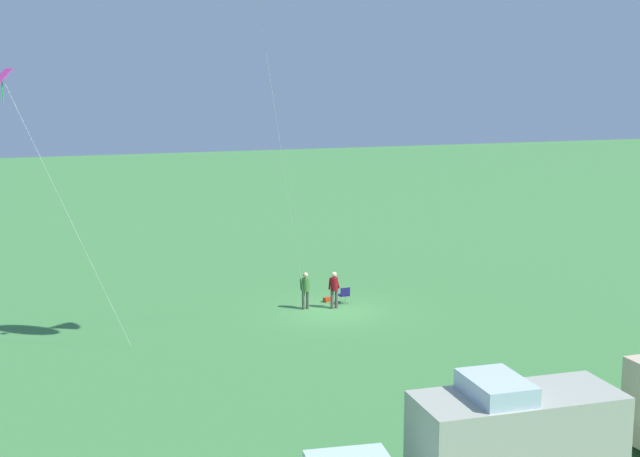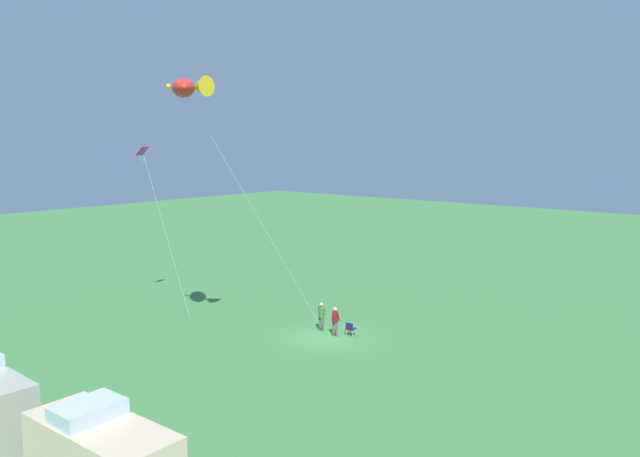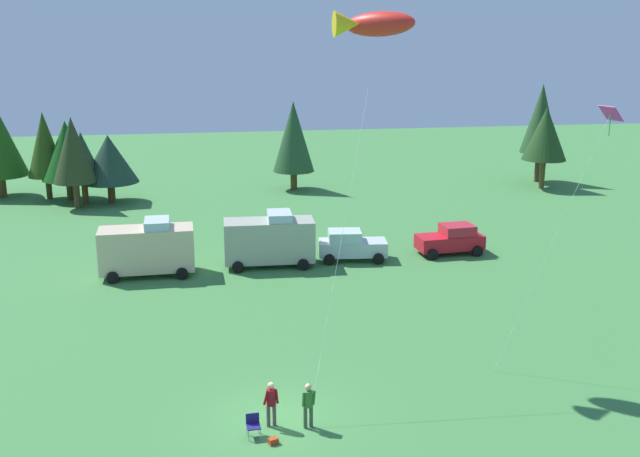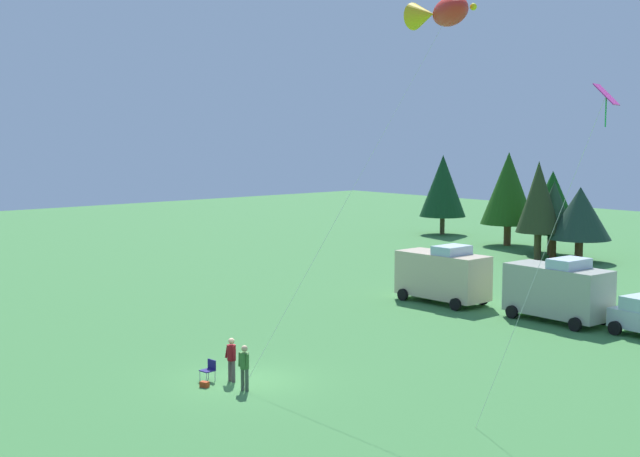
% 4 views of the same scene
% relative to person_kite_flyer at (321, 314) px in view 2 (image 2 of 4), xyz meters
% --- Properties ---
extents(ground_plane, '(160.00, 160.00, 0.00)m').
position_rel_person_kite_flyer_xyz_m(ground_plane, '(-1.08, 0.72, -1.02)').
color(ground_plane, '#3C7A3C').
extents(person_kite_flyer, '(0.54, 0.39, 1.74)m').
position_rel_person_kite_flyer_xyz_m(person_kite_flyer, '(0.00, 0.00, 0.00)').
color(person_kite_flyer, '#404F3C').
rests_on(person_kite_flyer, ground).
extents(folding_chair, '(0.52, 0.52, 0.82)m').
position_rel_person_kite_flyer_xyz_m(folding_chair, '(-2.01, -0.25, -0.53)').
color(folding_chair, navy).
rests_on(folding_chair, ground).
extents(person_spectator, '(0.59, 0.37, 1.74)m').
position_rel_person_kite_flyer_xyz_m(person_spectator, '(-1.31, 0.32, 0.00)').
color(person_spectator, '#574747').
rests_on(person_spectator, ground).
extents(backpack_on_grass, '(0.38, 0.32, 0.22)m').
position_rel_person_kite_flyer_xyz_m(backpack_on_grass, '(-1.37, -0.90, -0.91)').
color(backpack_on_grass, '#AD3614').
rests_on(backpack_on_grass, ground).
extents(kite_large_fish, '(5.67, 8.25, 14.76)m').
position_rel_person_kite_flyer_xyz_m(kite_large_fish, '(3.67, 6.73, 13.16)').
color(kite_large_fish, red).
rests_on(kite_large_fish, ground).
extents(kite_diamond_rainbow, '(4.73, 0.98, 11.06)m').
position_rel_person_kite_flyer_xyz_m(kite_diamond_rainbow, '(12.55, 3.46, 9.33)').
color(kite_diamond_rainbow, '#D0329A').
rests_on(kite_diamond_rainbow, ground).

